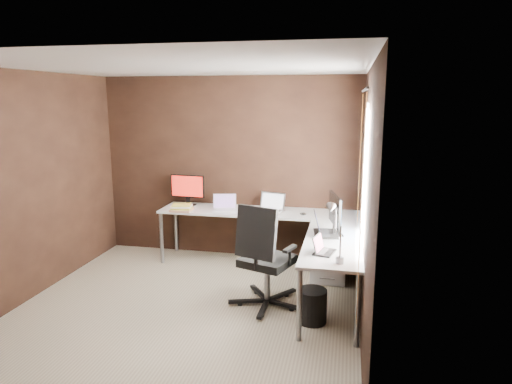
# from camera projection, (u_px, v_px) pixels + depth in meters

# --- Properties ---
(room) EXTENTS (3.60, 3.60, 2.50)m
(room) POSITION_uv_depth(u_px,v_px,m) (218.00, 191.00, 4.61)
(room) COLOR tan
(room) RESTS_ON ground
(desk) EXTENTS (2.65, 2.25, 0.73)m
(desk) POSITION_uv_depth(u_px,v_px,m) (281.00, 225.00, 5.56)
(desk) COLOR white
(desk) RESTS_ON ground
(drawer_pedestal) EXTENTS (0.42, 0.50, 0.60)m
(drawer_pedestal) POSITION_uv_depth(u_px,v_px,m) (329.00, 255.00, 5.62)
(drawer_pedestal) COLOR white
(drawer_pedestal) RESTS_ON ground
(monitor_left) EXTENTS (0.49, 0.15, 0.43)m
(monitor_left) POSITION_uv_depth(u_px,v_px,m) (187.00, 188.00, 6.34)
(monitor_left) COLOR black
(monitor_left) RESTS_ON desk
(monitor_right) EXTENTS (0.18, 0.54, 0.45)m
(monitor_right) POSITION_uv_depth(u_px,v_px,m) (335.00, 212.00, 4.97)
(monitor_right) COLOR black
(monitor_right) RESTS_ON desk
(laptop_white) EXTENTS (0.35, 0.28, 0.21)m
(laptop_white) POSITION_uv_depth(u_px,v_px,m) (225.00, 207.00, 6.10)
(laptop_white) COLOR white
(laptop_white) RESTS_ON desk
(laptop_silver) EXTENTS (0.41, 0.34, 0.24)m
(laptop_silver) POSITION_uv_depth(u_px,v_px,m) (271.00, 207.00, 6.05)
(laptop_silver) COLOR silver
(laptop_silver) RESTS_ON desk
(laptop_black_big) EXTENTS (0.30, 0.39, 0.24)m
(laptop_black_big) POSITION_uv_depth(u_px,v_px,m) (323.00, 230.00, 5.01)
(laptop_black_big) COLOR black
(laptop_black_big) RESTS_ON desk
(laptop_black_small) EXTENTS (0.23, 0.28, 0.17)m
(laptop_black_small) POSITION_uv_depth(u_px,v_px,m) (322.00, 249.00, 4.42)
(laptop_black_small) COLOR black
(laptop_black_small) RESTS_ON desk
(book_stack) EXTENTS (0.29, 0.25, 0.09)m
(book_stack) POSITION_uv_depth(u_px,v_px,m) (182.00, 208.00, 6.06)
(book_stack) COLOR #AD7B5D
(book_stack) RESTS_ON desk
(mouse_left) EXTENTS (0.10, 0.07, 0.04)m
(mouse_left) POSITION_uv_depth(u_px,v_px,m) (178.00, 209.00, 6.08)
(mouse_left) COLOR black
(mouse_left) RESTS_ON desk
(mouse_corner) EXTENTS (0.09, 0.07, 0.03)m
(mouse_corner) POSITION_uv_depth(u_px,v_px,m) (303.00, 214.00, 5.84)
(mouse_corner) COLOR black
(mouse_corner) RESTS_ON desk
(desk_lamp) EXTENTS (0.18, 0.21, 0.54)m
(desk_lamp) POSITION_uv_depth(u_px,v_px,m) (334.00, 225.00, 4.14)
(desk_lamp) COLOR slate
(desk_lamp) RESTS_ON desk
(office_chair) EXTENTS (0.64, 0.67, 1.14)m
(office_chair) POSITION_uv_depth(u_px,v_px,m) (265.00, 277.00, 4.87)
(office_chair) COLOR black
(office_chair) RESTS_ON ground
(wastebasket) EXTENTS (0.37, 0.37, 0.34)m
(wastebasket) POSITION_uv_depth(u_px,v_px,m) (312.00, 306.00, 4.55)
(wastebasket) COLOR black
(wastebasket) RESTS_ON ground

